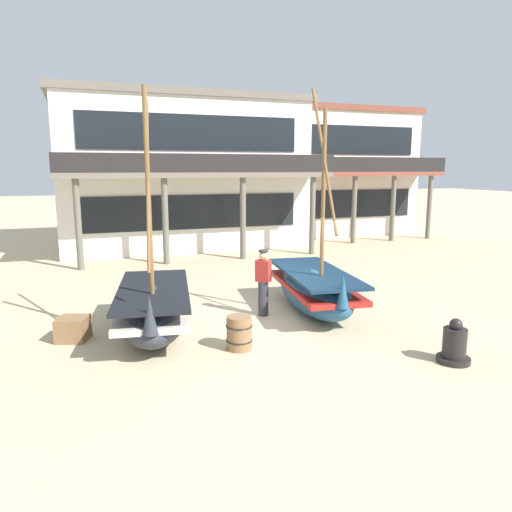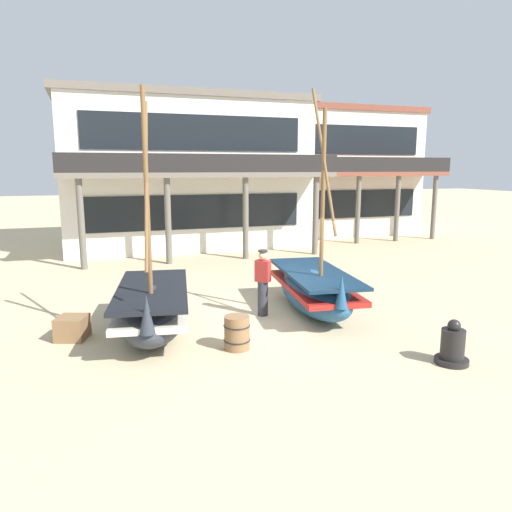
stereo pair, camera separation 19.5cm
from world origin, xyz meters
name	(u,v)px [view 1 (the left image)]	position (x,y,z in m)	size (l,w,h in m)	color
ground_plane	(270,318)	(0.00, 0.00, 0.00)	(120.00, 120.00, 0.00)	#CCB78E
fishing_boat_near_left	(154,308)	(-2.86, -0.20, 0.60)	(2.17, 4.03, 5.28)	#2D333D
fishing_boat_centre_large	(315,289)	(1.29, 0.12, 0.61)	(2.01, 4.08, 5.63)	#23517A
fisherman_by_hull	(263,283)	(-0.07, 0.28, 0.83)	(0.41, 0.41, 1.68)	#33333D
capstan_winch	(454,345)	(2.30, -3.76, 0.34)	(0.63, 0.63, 0.87)	black
wooden_barrel	(239,333)	(-1.36, -1.69, 0.35)	(0.56, 0.56, 0.70)	olive
cargo_crate	(73,329)	(-4.57, 0.04, 0.25)	(0.61, 0.61, 0.51)	olive
harbor_building_main	(180,172)	(0.34, 12.58, 3.47)	(11.43, 8.46, 6.92)	white
harbor_building_annex	(331,172)	(9.51, 14.30, 3.45)	(8.26, 7.83, 6.89)	silver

